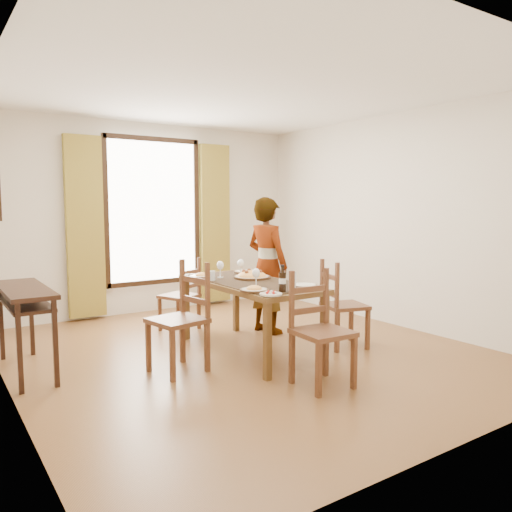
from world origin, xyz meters
TOP-DOWN VIEW (x-y plane):
  - ground at (0.00, 0.00)m, footprint 5.00×5.00m
  - room_shell at (-0.00, 0.13)m, footprint 4.60×5.10m
  - console_table at (-2.03, 0.60)m, footprint 0.38×1.20m
  - dining_table at (0.04, -0.00)m, footprint 0.79×1.74m
  - chair_west at (-0.82, -0.16)m, footprint 0.53×0.53m
  - chair_north at (-0.16, 1.22)m, footprint 0.52×0.52m
  - chair_south at (0.01, -1.16)m, footprint 0.46×0.46m
  - chair_east at (0.97, -0.42)m, footprint 0.52×0.52m
  - man at (0.67, 0.56)m, footprint 0.74×0.62m
  - plate_sw at (-0.25, -0.54)m, footprint 0.27×0.27m
  - plate_se at (0.30, -0.59)m, footprint 0.27×0.27m
  - plate_nw at (-0.24, 0.52)m, footprint 0.27×0.27m
  - plate_ne at (0.35, 0.56)m, footprint 0.27×0.27m
  - pasta_platter at (0.17, 0.14)m, footprint 0.40×0.40m
  - caprese_plate at (-0.24, -0.79)m, footprint 0.20×0.20m
  - wine_glass_a at (-0.11, -0.36)m, footprint 0.08×0.08m
  - wine_glass_b at (0.19, 0.41)m, footprint 0.08×0.08m
  - wine_glass_c at (-0.09, 0.37)m, footprint 0.08×0.08m
  - tumbler_a at (0.37, -0.32)m, footprint 0.07×0.07m
  - tumbler_b at (-0.26, 0.26)m, footprint 0.07×0.07m
  - tumbler_c at (0.06, -0.71)m, footprint 0.07×0.07m
  - wine_bottle at (-0.05, -0.71)m, footprint 0.07×0.07m

SIDE VIEW (x-z plane):
  - ground at x=0.00m, z-range 0.00..0.00m
  - chair_north at x=-0.16m, z-range -0.03..0.86m
  - chair_east at x=0.97m, z-range -0.03..0.92m
  - chair_south at x=0.01m, z-range -0.03..0.95m
  - chair_west at x=-0.82m, z-range -0.04..0.99m
  - dining_table at x=0.04m, z-range 0.31..1.06m
  - console_table at x=-2.03m, z-range 0.28..1.08m
  - caprese_plate at x=-0.24m, z-range 0.76..0.80m
  - plate_sw at x=-0.25m, z-range 0.76..0.81m
  - plate_se at x=0.30m, z-range 0.76..0.81m
  - plate_nw at x=-0.24m, z-range 0.76..0.81m
  - plate_ne at x=0.35m, z-range 0.76..0.81m
  - pasta_platter at x=0.17m, z-range 0.76..0.86m
  - tumbler_a at x=0.37m, z-range 0.76..0.86m
  - tumbler_b at x=-0.26m, z-range 0.76..0.86m
  - tumbler_c at x=0.06m, z-range 0.76..0.86m
  - man at x=0.67m, z-range 0.00..1.64m
  - wine_glass_a at x=-0.11m, z-range 0.76..0.94m
  - wine_glass_b at x=0.19m, z-range 0.76..0.94m
  - wine_glass_c at x=-0.09m, z-range 0.76..0.94m
  - wine_bottle at x=-0.05m, z-range 0.76..1.00m
  - room_shell at x=0.00m, z-range 0.17..2.91m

